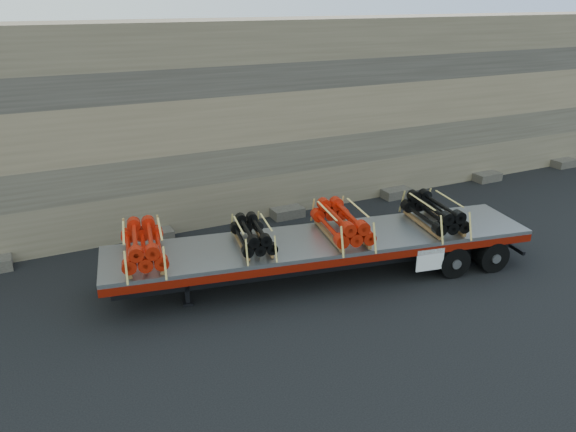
# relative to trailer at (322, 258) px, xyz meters

# --- Properties ---
(ground) EXTENTS (120.00, 120.00, 0.00)m
(ground) POSITION_rel_trailer_xyz_m (-0.79, 0.07, -0.62)
(ground) COLOR black
(ground) RESTS_ON ground
(rock_wall) EXTENTS (44.00, 3.00, 7.00)m
(rock_wall) POSITION_rel_trailer_xyz_m (-0.79, 6.57, 2.88)
(rock_wall) COLOR #7A6B54
(rock_wall) RESTS_ON ground
(trailer) EXTENTS (12.62, 4.57, 1.24)m
(trailer) POSITION_rel_trailer_xyz_m (0.00, 0.00, 0.00)
(trailer) COLOR #9B9DA2
(trailer) RESTS_ON ground
(bundle_front) EXTENTS (1.51, 2.42, 0.80)m
(bundle_front) POSITION_rel_trailer_xyz_m (-4.92, 0.90, 1.02)
(bundle_front) COLOR red
(bundle_front) RESTS_ON trailer
(bundle_midfront) EXTENTS (1.27, 2.03, 0.67)m
(bundle_midfront) POSITION_rel_trailer_xyz_m (-2.03, 0.37, 0.95)
(bundle_midfront) COLOR black
(bundle_midfront) RESTS_ON trailer
(bundle_midrear) EXTENTS (1.54, 2.46, 0.81)m
(bundle_midrear) POSITION_rel_trailer_xyz_m (0.57, -0.10, 1.03)
(bundle_midrear) COLOR red
(bundle_midrear) RESTS_ON trailer
(bundle_rear) EXTENTS (1.50, 2.40, 0.79)m
(bundle_rear) POSITION_rel_trailer_xyz_m (3.50, -0.64, 1.02)
(bundle_rear) COLOR black
(bundle_rear) RESTS_ON trailer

